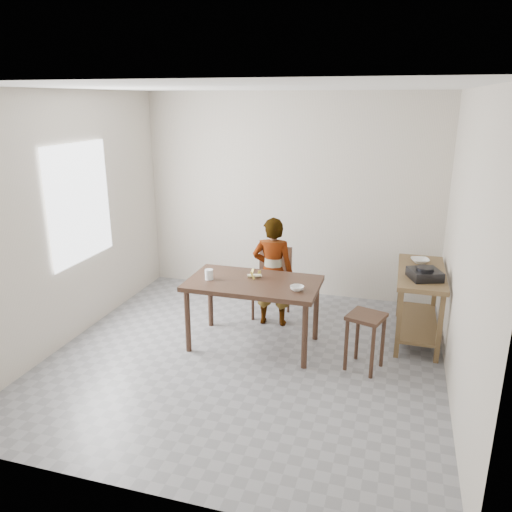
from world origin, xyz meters
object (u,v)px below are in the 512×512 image
(dining_chair, at_px, (271,284))
(stool, at_px, (365,342))
(child, at_px, (273,272))
(dining_table, at_px, (253,313))
(prep_counter, at_px, (418,305))

(dining_chair, height_order, stool, dining_chair)
(child, distance_m, stool, 1.43)
(dining_table, height_order, dining_chair, dining_chair)
(dining_chair, bearing_deg, child, -68.81)
(child, bearing_deg, dining_chair, -76.85)
(prep_counter, distance_m, stool, 1.01)
(child, height_order, dining_chair, child)
(prep_counter, xyz_separation_m, stool, (-0.51, -0.86, -0.11))
(prep_counter, xyz_separation_m, child, (-1.66, -0.10, 0.26))
(stool, bearing_deg, child, 146.35)
(dining_table, xyz_separation_m, dining_chair, (-0.01, 0.80, 0.05))
(prep_counter, distance_m, dining_chair, 1.73)
(dining_chair, xyz_separation_m, stool, (1.22, -0.96, -0.14))
(child, relative_size, dining_chair, 1.53)
(dining_chair, bearing_deg, dining_table, -87.23)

